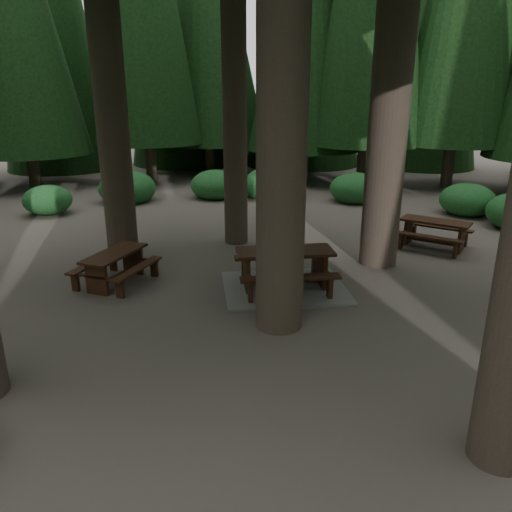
# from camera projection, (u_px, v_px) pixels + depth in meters

# --- Properties ---
(ground) EXTENTS (80.00, 80.00, 0.00)m
(ground) POSITION_uv_depth(u_px,v_px,m) (234.00, 325.00, 9.10)
(ground) COLOR #534A43
(ground) RESTS_ON ground
(picnic_table_b) EXTENTS (1.49, 1.78, 0.72)m
(picnic_table_b) POSITION_uv_depth(u_px,v_px,m) (115.00, 263.00, 10.88)
(picnic_table_b) COLOR black
(picnic_table_b) RESTS_ON ground
(picnic_table_c) EXTENTS (3.21, 2.96, 0.88)m
(picnic_table_c) POSITION_uv_depth(u_px,v_px,m) (285.00, 275.00, 10.64)
(picnic_table_c) COLOR gray
(picnic_table_c) RESTS_ON ground
(picnic_table_d) EXTENTS (2.11, 1.90, 0.76)m
(picnic_table_d) POSITION_uv_depth(u_px,v_px,m) (435.00, 230.00, 13.37)
(picnic_table_d) COLOR black
(picnic_table_d) RESTS_ON ground
(shrub_ring) EXTENTS (23.86, 24.64, 1.49)m
(shrub_ring) POSITION_uv_depth(u_px,v_px,m) (280.00, 293.00, 9.49)
(shrub_ring) COLOR #1D562B
(shrub_ring) RESTS_ON ground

